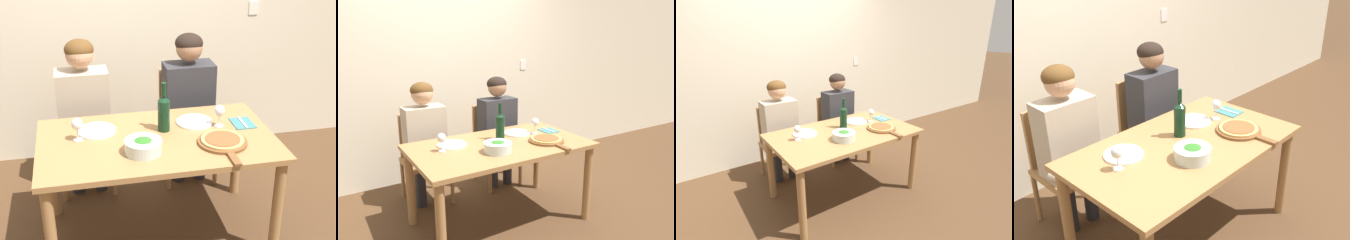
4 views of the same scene
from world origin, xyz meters
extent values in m
plane|color=#4C331E|center=(0.00, 0.00, 0.00)|extent=(40.00, 40.00, 0.00)
cube|color=beige|center=(0.00, 1.29, 1.35)|extent=(10.00, 0.05, 2.70)
cube|color=white|center=(1.10, 1.26, 1.25)|extent=(0.08, 0.01, 0.12)
cube|color=#9E7042|center=(0.00, 0.00, 0.71)|extent=(1.48, 0.86, 0.04)
cylinder|color=#9E7042|center=(-0.68, -0.37, 0.35)|extent=(0.07, 0.07, 0.69)
cylinder|color=#9E7042|center=(0.68, -0.37, 0.35)|extent=(0.07, 0.07, 0.69)
cylinder|color=#9E7042|center=(-0.68, 0.37, 0.35)|extent=(0.07, 0.07, 0.69)
cylinder|color=#9E7042|center=(0.68, 0.37, 0.35)|extent=(0.07, 0.07, 0.69)
cube|color=#9E7042|center=(-0.42, 0.71, 0.41)|extent=(0.42, 0.42, 0.04)
cube|color=#9E7042|center=(-0.42, 0.91, 0.65)|extent=(0.38, 0.03, 0.44)
cylinder|color=#9E7042|center=(-0.61, 0.52, 0.20)|extent=(0.04, 0.04, 0.40)
cylinder|color=#9E7042|center=(-0.23, 0.52, 0.20)|extent=(0.04, 0.04, 0.40)
cylinder|color=#9E7042|center=(-0.61, 0.90, 0.20)|extent=(0.04, 0.04, 0.40)
cylinder|color=#9E7042|center=(-0.23, 0.90, 0.20)|extent=(0.04, 0.04, 0.40)
cube|color=#9E7042|center=(0.38, 0.71, 0.41)|extent=(0.42, 0.42, 0.04)
cube|color=#9E7042|center=(0.38, 0.91, 0.65)|extent=(0.38, 0.03, 0.44)
cylinder|color=#9E7042|center=(0.19, 0.52, 0.20)|extent=(0.04, 0.04, 0.40)
cylinder|color=#9E7042|center=(0.57, 0.52, 0.20)|extent=(0.04, 0.04, 0.40)
cylinder|color=#9E7042|center=(0.19, 0.90, 0.20)|extent=(0.04, 0.04, 0.40)
cylinder|color=#9E7042|center=(0.57, 0.90, 0.20)|extent=(0.04, 0.04, 0.40)
cylinder|color=#28282D|center=(-0.51, 0.63, 0.22)|extent=(0.10, 0.10, 0.43)
cylinder|color=#28282D|center=(-0.33, 0.63, 0.22)|extent=(0.10, 0.10, 0.43)
cube|color=tan|center=(-0.42, 0.69, 0.70)|extent=(0.38, 0.22, 0.54)
cylinder|color=tan|center=(-0.62, 0.45, 0.55)|extent=(0.07, 0.31, 0.14)
cylinder|color=tan|center=(-0.22, 0.45, 0.55)|extent=(0.07, 0.31, 0.14)
sphere|color=tan|center=(-0.42, 0.69, 1.09)|extent=(0.20, 0.20, 0.20)
ellipsoid|color=#563819|center=(-0.42, 0.70, 1.13)|extent=(0.21, 0.21, 0.15)
cylinder|color=#28282D|center=(0.29, 0.63, 0.22)|extent=(0.10, 0.10, 0.43)
cylinder|color=#28282D|center=(0.47, 0.63, 0.22)|extent=(0.10, 0.10, 0.43)
cube|color=#2D2D33|center=(0.38, 0.69, 0.70)|extent=(0.38, 0.22, 0.54)
cylinder|color=#2D2D33|center=(0.18, 0.45, 0.55)|extent=(0.07, 0.31, 0.14)
cylinder|color=#2D2D33|center=(0.58, 0.45, 0.55)|extent=(0.07, 0.31, 0.14)
sphere|color=#9E7051|center=(0.38, 0.69, 1.09)|extent=(0.20, 0.20, 0.20)
ellipsoid|color=black|center=(0.38, 0.70, 1.13)|extent=(0.21, 0.21, 0.15)
cylinder|color=black|center=(0.07, 0.10, 0.83)|extent=(0.08, 0.08, 0.21)
cone|color=black|center=(0.07, 0.10, 0.95)|extent=(0.08, 0.08, 0.03)
cylinder|color=black|center=(0.07, 0.10, 1.01)|extent=(0.03, 0.03, 0.09)
cylinder|color=silver|center=(-0.11, -0.16, 0.77)|extent=(0.22, 0.22, 0.08)
ellipsoid|color=#2D6B23|center=(-0.11, -0.16, 0.77)|extent=(0.18, 0.18, 0.09)
cylinder|color=white|center=(-0.36, 0.17, 0.73)|extent=(0.24, 0.24, 0.01)
torus|color=white|center=(-0.36, 0.17, 0.74)|extent=(0.24, 0.24, 0.01)
cylinder|color=white|center=(0.29, 0.17, 0.73)|extent=(0.24, 0.24, 0.01)
torus|color=white|center=(0.29, 0.17, 0.74)|extent=(0.24, 0.24, 0.01)
cylinder|color=brown|center=(0.38, -0.15, 0.74)|extent=(0.31, 0.31, 0.02)
cube|color=brown|center=(0.38, -0.37, 0.74)|extent=(0.04, 0.14, 0.02)
cylinder|color=tan|center=(0.38, -0.15, 0.75)|extent=(0.27, 0.27, 0.01)
cylinder|color=#AD4C28|center=(0.38, -0.15, 0.76)|extent=(0.22, 0.22, 0.01)
cylinder|color=silver|center=(-0.48, 0.08, 0.73)|extent=(0.06, 0.06, 0.01)
cylinder|color=silver|center=(-0.48, 0.08, 0.77)|extent=(0.01, 0.01, 0.07)
ellipsoid|color=silver|center=(-0.48, 0.08, 0.84)|extent=(0.07, 0.07, 0.08)
ellipsoid|color=maroon|center=(-0.48, 0.08, 0.83)|extent=(0.06, 0.06, 0.03)
cylinder|color=silver|center=(0.43, 0.09, 0.73)|extent=(0.06, 0.06, 0.01)
cylinder|color=silver|center=(0.43, 0.09, 0.77)|extent=(0.01, 0.01, 0.07)
ellipsoid|color=silver|center=(0.43, 0.09, 0.84)|extent=(0.07, 0.07, 0.08)
ellipsoid|color=maroon|center=(0.43, 0.09, 0.83)|extent=(0.06, 0.06, 0.03)
cube|color=#387075|center=(0.60, 0.09, 0.73)|extent=(0.14, 0.18, 0.01)
cube|color=silver|center=(0.60, 0.09, 0.74)|extent=(0.01, 0.17, 0.01)
camera|label=1|loc=(-0.48, -2.57, 2.06)|focal=50.00mm
camera|label=2|loc=(-1.34, -2.27, 1.61)|focal=35.00mm
camera|label=3|loc=(-1.43, -2.07, 1.75)|focal=28.00mm
camera|label=4|loc=(-1.65, -1.48, 1.92)|focal=42.00mm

